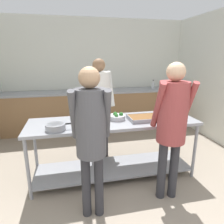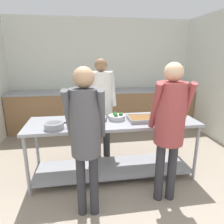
# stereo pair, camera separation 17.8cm
# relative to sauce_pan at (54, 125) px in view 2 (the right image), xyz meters

# --- Properties ---
(wall_rear) EXTENTS (4.64, 0.06, 2.65)m
(wall_rear) POSITION_rel_sauce_pan_xyz_m (0.91, 2.73, 0.41)
(wall_rear) COLOR silver
(wall_rear) RESTS_ON ground_plane
(back_counter) EXTENTS (4.48, 0.65, 0.94)m
(back_counter) POSITION_rel_sauce_pan_xyz_m (0.91, 2.36, -0.44)
(back_counter) COLOR olive
(back_counter) RESTS_ON ground_plane
(serving_counter) EXTENTS (2.38, 0.72, 0.87)m
(serving_counter) POSITION_rel_sauce_pan_xyz_m (0.78, 0.21, -0.32)
(serving_counter) COLOR gray
(serving_counter) RESTS_ON ground_plane
(sauce_pan) EXTENTS (0.39, 0.25, 0.08)m
(sauce_pan) POSITION_rel_sauce_pan_xyz_m (0.00, 0.00, 0.00)
(sauce_pan) COLOR gray
(sauce_pan) RESTS_ON serving_counter
(serving_tray_roast) EXTENTS (0.46, 0.26, 0.05)m
(serving_tray_roast) POSITION_rel_sauce_pan_xyz_m (0.46, 0.30, -0.02)
(serving_tray_roast) COLOR gray
(serving_tray_roast) RESTS_ON serving_counter
(broccoli_bowl) EXTENTS (0.24, 0.24, 0.11)m
(broccoli_bowl) POSITION_rel_sauce_pan_xyz_m (0.84, 0.25, -0.00)
(broccoli_bowl) COLOR #B2B2B7
(broccoli_bowl) RESTS_ON serving_counter
(serving_tray_vegetables) EXTENTS (0.49, 0.32, 0.05)m
(serving_tray_vegetables) POSITION_rel_sauce_pan_xyz_m (1.24, 0.15, -0.02)
(serving_tray_vegetables) COLOR gray
(serving_tray_vegetables) RESTS_ON serving_counter
(plate_stack) EXTENTS (0.24, 0.24, 0.05)m
(plate_stack) POSITION_rel_sauce_pan_xyz_m (1.64, 0.36, -0.02)
(plate_stack) COLOR white
(plate_stack) RESTS_ON serving_counter
(guest_serving_left) EXTENTS (0.44, 0.36, 1.66)m
(guest_serving_left) POSITION_rel_sauce_pan_xyz_m (0.38, -0.51, 0.13)
(guest_serving_left) COLOR #2D2D33
(guest_serving_left) RESTS_ON ground_plane
(guest_serving_right) EXTENTS (0.46, 0.36, 1.69)m
(guest_serving_right) POSITION_rel_sauce_pan_xyz_m (1.34, -0.41, 0.14)
(guest_serving_right) COLOR #2D2D33
(guest_serving_right) RESTS_ON ground_plane
(cook_behind_counter) EXTENTS (0.48, 0.37, 1.72)m
(cook_behind_counter) POSITION_rel_sauce_pan_xyz_m (0.68, 0.83, 0.15)
(cook_behind_counter) COLOR #2D2D33
(cook_behind_counter) RESTS_ON ground_plane
(water_bottle) EXTENTS (0.08, 0.08, 0.22)m
(water_bottle) POSITION_rel_sauce_pan_xyz_m (2.32, 2.37, 0.13)
(water_bottle) COLOR silver
(water_bottle) RESTS_ON back_counter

